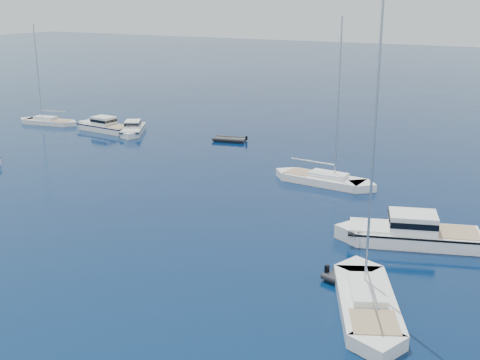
{
  "coord_description": "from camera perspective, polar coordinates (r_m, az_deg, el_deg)",
  "views": [
    {
      "loc": [
        17.77,
        -15.98,
        16.27
      ],
      "look_at": [
        -4.58,
        25.1,
        2.2
      ],
      "focal_mm": 46.18,
      "sensor_mm": 36.0,
      "label": 1
    }
  ],
  "objects": [
    {
      "name": "sailboat_far_l",
      "position": [
        85.08,
        -17.29,
        4.96
      ],
      "size": [
        9.26,
        3.8,
        13.23
      ],
      "primitive_type": null,
      "rotation": [
        0.0,
        0.0,
        1.74
      ],
      "color": "silver",
      "rests_on": "ground"
    },
    {
      "name": "sailboat_mid_r",
      "position": [
        34.68,
        11.61,
        -11.61
      ],
      "size": [
        7.41,
        11.57,
        16.71
      ],
      "primitive_type": null,
      "rotation": [
        0.0,
        0.0,
        0.43
      ],
      "color": "white",
      "rests_on": "ground"
    },
    {
      "name": "tender_grey_near",
      "position": [
        37.12,
        10.04,
        -9.53
      ],
      "size": [
        3.55,
        2.56,
        0.95
      ],
      "primitive_type": null,
      "rotation": [
        0.0,
        0.0,
        4.45
      ],
      "color": "black",
      "rests_on": "ground"
    },
    {
      "name": "tender_grey_far",
      "position": [
        71.59,
        -0.94,
        3.6
      ],
      "size": [
        4.37,
        2.97,
        0.95
      ],
      "primitive_type": null,
      "rotation": [
        0.0,
        0.0,
        1.79
      ],
      "color": "black",
      "rests_on": "ground"
    },
    {
      "name": "sailboat_centre",
      "position": [
        55.96,
        7.76,
        -0.32
      ],
      "size": [
        10.48,
        3.39,
        15.18
      ],
      "primitive_type": null,
      "rotation": [
        0.0,
        0.0,
        4.64
      ],
      "color": "white",
      "rests_on": "ground"
    },
    {
      "name": "motor_cruiser_centre",
      "position": [
        43.97,
        15.25,
        -5.6
      ],
      "size": [
        10.93,
        6.28,
        2.75
      ],
      "primitive_type": null,
      "rotation": [
        0.0,
        0.0,
        1.89
      ],
      "color": "white",
      "rests_on": "ground"
    },
    {
      "name": "motor_cruiser_far_l",
      "position": [
        79.19,
        -12.52,
        4.48
      ],
      "size": [
        8.89,
        3.42,
        2.28
      ],
      "primitive_type": null,
      "rotation": [
        0.0,
        0.0,
        1.48
      ],
      "color": "white",
      "rests_on": "ground"
    },
    {
      "name": "motor_cruiser_horizon",
      "position": [
        76.8,
        -9.86,
        4.26
      ],
      "size": [
        5.8,
        7.78,
        2.0
      ],
      "primitive_type": null,
      "rotation": [
        0.0,
        0.0,
        3.66
      ],
      "color": "white",
      "rests_on": "ground"
    }
  ]
}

